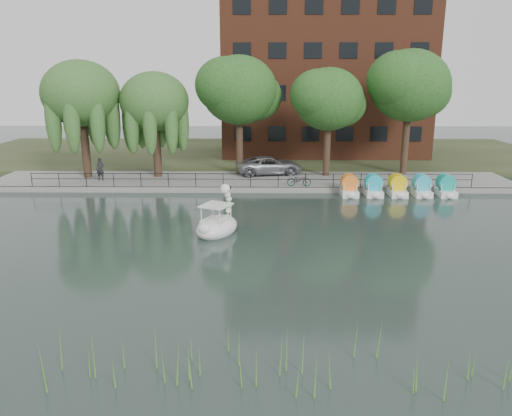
{
  "coord_description": "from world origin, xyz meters",
  "views": [
    {
      "loc": [
        0.81,
        -22.19,
        8.42
      ],
      "look_at": [
        0.5,
        4.0,
        1.3
      ],
      "focal_mm": 35.0,
      "sensor_mm": 36.0,
      "label": 1
    }
  ],
  "objects_px": {
    "minivan": "(270,164)",
    "bicycle": "(299,179)",
    "pedestrian": "(100,168)",
    "swan_boat": "(217,223)"
  },
  "relations": [
    {
      "from": "swan_boat",
      "to": "minivan",
      "type": "bearing_deg",
      "value": 102.76
    },
    {
      "from": "minivan",
      "to": "bicycle",
      "type": "height_order",
      "value": "minivan"
    },
    {
      "from": "pedestrian",
      "to": "swan_boat",
      "type": "bearing_deg",
      "value": -45.68
    },
    {
      "from": "minivan",
      "to": "pedestrian",
      "type": "bearing_deg",
      "value": 89.99
    },
    {
      "from": "minivan",
      "to": "bicycle",
      "type": "bearing_deg",
      "value": -165.73
    },
    {
      "from": "pedestrian",
      "to": "minivan",
      "type": "bearing_deg",
      "value": 14.95
    },
    {
      "from": "minivan",
      "to": "bicycle",
      "type": "xyz_separation_m",
      "value": [
        2.08,
        -4.41,
        -0.35
      ]
    },
    {
      "from": "bicycle",
      "to": "swan_boat",
      "type": "xyz_separation_m",
      "value": [
        -5.12,
        -9.91,
        -0.34
      ]
    },
    {
      "from": "minivan",
      "to": "bicycle",
      "type": "relative_size",
      "value": 3.53
    },
    {
      "from": "pedestrian",
      "to": "bicycle",
      "type": "bearing_deg",
      "value": -3.1
    }
  ]
}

